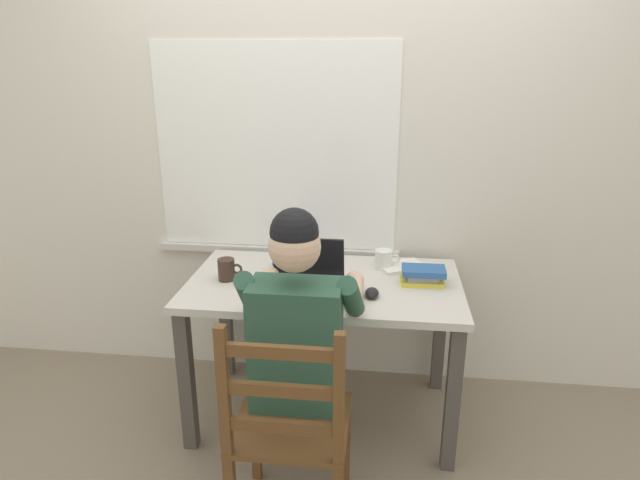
{
  "coord_description": "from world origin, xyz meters",
  "views": [
    {
      "loc": [
        0.26,
        -2.34,
        1.74
      ],
      "look_at": [
        -0.01,
        -0.05,
        0.95
      ],
      "focal_mm": 30.68,
      "sensor_mm": 36.0,
      "label": 1
    }
  ],
  "objects_px": {
    "coffee_mug_white": "(384,259)",
    "computer_mouse": "(372,293)",
    "seated_person": "(300,337)",
    "wooden_chair": "(289,429)",
    "laptop": "(305,279)",
    "desk": "(324,301)",
    "book_stack_side": "(423,275)",
    "book_stack_main": "(294,263)",
    "coffee_mug_dark": "(227,270)"
  },
  "relations": [
    {
      "from": "book_stack_main",
      "to": "seated_person",
      "type": "bearing_deg",
      "value": -78.09
    },
    {
      "from": "laptop",
      "to": "computer_mouse",
      "type": "distance_m",
      "value": 0.3
    },
    {
      "from": "coffee_mug_white",
      "to": "seated_person",
      "type": "bearing_deg",
      "value": -116.73
    },
    {
      "from": "computer_mouse",
      "to": "seated_person",
      "type": "bearing_deg",
      "value": -132.74
    },
    {
      "from": "coffee_mug_white",
      "to": "coffee_mug_dark",
      "type": "relative_size",
      "value": 1.05
    },
    {
      "from": "desk",
      "to": "coffee_mug_white",
      "type": "relative_size",
      "value": 10.38
    },
    {
      "from": "desk",
      "to": "computer_mouse",
      "type": "xyz_separation_m",
      "value": [
        0.23,
        -0.14,
        0.12
      ]
    },
    {
      "from": "seated_person",
      "to": "wooden_chair",
      "type": "relative_size",
      "value": 1.33
    },
    {
      "from": "wooden_chair",
      "to": "laptop",
      "type": "relative_size",
      "value": 2.81
    },
    {
      "from": "computer_mouse",
      "to": "coffee_mug_dark",
      "type": "height_order",
      "value": "coffee_mug_dark"
    },
    {
      "from": "seated_person",
      "to": "wooden_chair",
      "type": "distance_m",
      "value": 0.36
    },
    {
      "from": "seated_person",
      "to": "book_stack_side",
      "type": "relative_size",
      "value": 6.01
    },
    {
      "from": "coffee_mug_dark",
      "to": "computer_mouse",
      "type": "bearing_deg",
      "value": -8.94
    },
    {
      "from": "coffee_mug_dark",
      "to": "desk",
      "type": "bearing_deg",
      "value": 4.65
    },
    {
      "from": "wooden_chair",
      "to": "book_stack_side",
      "type": "distance_m",
      "value": 0.95
    },
    {
      "from": "wooden_chair",
      "to": "book_stack_main",
      "type": "bearing_deg",
      "value": 98.19
    },
    {
      "from": "seated_person",
      "to": "wooden_chair",
      "type": "bearing_deg",
      "value": -90.0
    },
    {
      "from": "book_stack_main",
      "to": "desk",
      "type": "bearing_deg",
      "value": -43.54
    },
    {
      "from": "wooden_chair",
      "to": "book_stack_side",
      "type": "xyz_separation_m",
      "value": [
        0.5,
        0.75,
        0.32
      ]
    },
    {
      "from": "seated_person",
      "to": "book_stack_side",
      "type": "height_order",
      "value": "seated_person"
    },
    {
      "from": "desk",
      "to": "wooden_chair",
      "type": "distance_m",
      "value": 0.74
    },
    {
      "from": "desk",
      "to": "book_stack_main",
      "type": "xyz_separation_m",
      "value": [
        -0.17,
        0.16,
        0.13
      ]
    },
    {
      "from": "coffee_mug_white",
      "to": "book_stack_side",
      "type": "relative_size",
      "value": 0.6
    },
    {
      "from": "wooden_chair",
      "to": "seated_person",
      "type": "bearing_deg",
      "value": 90.0
    },
    {
      "from": "coffee_mug_dark",
      "to": "laptop",
      "type": "bearing_deg",
      "value": -11.22
    },
    {
      "from": "coffee_mug_white",
      "to": "computer_mouse",
      "type": "bearing_deg",
      "value": -98.0
    },
    {
      "from": "wooden_chair",
      "to": "computer_mouse",
      "type": "height_order",
      "value": "wooden_chair"
    },
    {
      "from": "laptop",
      "to": "coffee_mug_dark",
      "type": "height_order",
      "value": "laptop"
    },
    {
      "from": "laptop",
      "to": "coffee_mug_dark",
      "type": "bearing_deg",
      "value": 168.78
    },
    {
      "from": "book_stack_side",
      "to": "coffee_mug_dark",
      "type": "bearing_deg",
      "value": -175.84
    },
    {
      "from": "coffee_mug_white",
      "to": "coffee_mug_dark",
      "type": "bearing_deg",
      "value": -162.22
    },
    {
      "from": "wooden_chair",
      "to": "coffee_mug_white",
      "type": "distance_m",
      "value": 1.02
    },
    {
      "from": "coffee_mug_dark",
      "to": "book_stack_side",
      "type": "height_order",
      "value": "coffee_mug_dark"
    },
    {
      "from": "coffee_mug_white",
      "to": "coffee_mug_dark",
      "type": "distance_m",
      "value": 0.77
    },
    {
      "from": "seated_person",
      "to": "wooden_chair",
      "type": "height_order",
      "value": "seated_person"
    },
    {
      "from": "laptop",
      "to": "desk",
      "type": "bearing_deg",
      "value": 57.61
    },
    {
      "from": "book_stack_side",
      "to": "book_stack_main",
      "type": "bearing_deg",
      "value": 167.87
    },
    {
      "from": "computer_mouse",
      "to": "coffee_mug_white",
      "type": "height_order",
      "value": "coffee_mug_white"
    },
    {
      "from": "wooden_chair",
      "to": "laptop",
      "type": "xyz_separation_m",
      "value": [
        -0.03,
        0.61,
        0.33
      ]
    },
    {
      "from": "seated_person",
      "to": "laptop",
      "type": "distance_m",
      "value": 0.34
    },
    {
      "from": "seated_person",
      "to": "coffee_mug_white",
      "type": "xyz_separation_m",
      "value": [
        0.32,
        0.64,
        0.1
      ]
    },
    {
      "from": "book_stack_main",
      "to": "wooden_chair",
      "type": "bearing_deg",
      "value": -81.81
    },
    {
      "from": "coffee_mug_white",
      "to": "laptop",
      "type": "bearing_deg",
      "value": -138.2
    },
    {
      "from": "book_stack_side",
      "to": "laptop",
      "type": "bearing_deg",
      "value": -164.88
    },
    {
      "from": "wooden_chair",
      "to": "coffee_mug_white",
      "type": "bearing_deg",
      "value": 70.74
    },
    {
      "from": "laptop",
      "to": "computer_mouse",
      "type": "height_order",
      "value": "laptop"
    },
    {
      "from": "seated_person",
      "to": "book_stack_side",
      "type": "xyz_separation_m",
      "value": [
        0.5,
        0.47,
        0.09
      ]
    },
    {
      "from": "laptop",
      "to": "computer_mouse",
      "type": "xyz_separation_m",
      "value": [
        0.3,
        -0.03,
        -0.04
      ]
    },
    {
      "from": "coffee_mug_white",
      "to": "desk",
      "type": "bearing_deg",
      "value": -144.38
    },
    {
      "from": "computer_mouse",
      "to": "book_stack_side",
      "type": "distance_m",
      "value": 0.29
    }
  ]
}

